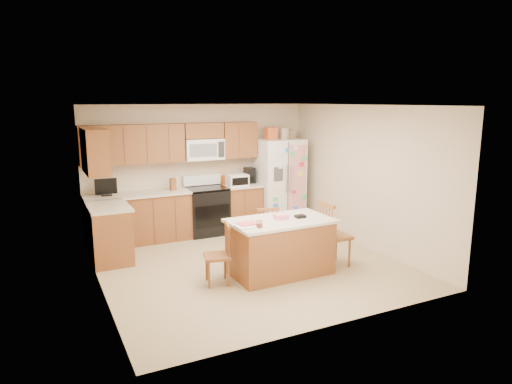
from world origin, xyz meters
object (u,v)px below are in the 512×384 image
island (280,246)px  windsor_chair_left (219,256)px  windsor_chair_back (266,235)px  stove (207,210)px  windsor_chair_right (333,236)px  refrigerator (279,182)px

island → windsor_chair_left: 0.97m
windsor_chair_left → windsor_chair_back: size_ratio=0.97×
stove → windsor_chair_left: bearing=-106.3°
island → windsor_chair_back: bearing=82.9°
island → windsor_chair_right: windsor_chair_right is taller
refrigerator → windsor_chair_back: (-1.24, -1.80, -0.49)m
island → windsor_chair_left: size_ratio=1.76×
stove → refrigerator: refrigerator is taller
windsor_chair_left → windsor_chair_right: windsor_chair_right is taller
stove → windsor_chair_right: (1.18, -2.55, 0.01)m
stove → windsor_chair_left: 2.54m
island → windsor_chair_left: bearing=177.1°
refrigerator → windsor_chair_back: bearing=-124.4°
windsor_chair_back → refrigerator: bearing=55.6°
stove → island: size_ratio=0.73×
windsor_chair_right → windsor_chair_back: bearing=140.8°
refrigerator → windsor_chair_left: (-2.28, -2.37, -0.51)m
windsor_chair_back → island: bearing=-97.1°
windsor_chair_back → windsor_chair_right: bearing=-39.2°
windsor_chair_left → windsor_chair_back: 1.19m
stove → refrigerator: size_ratio=0.55×
island → windsor_chair_left: island is taller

